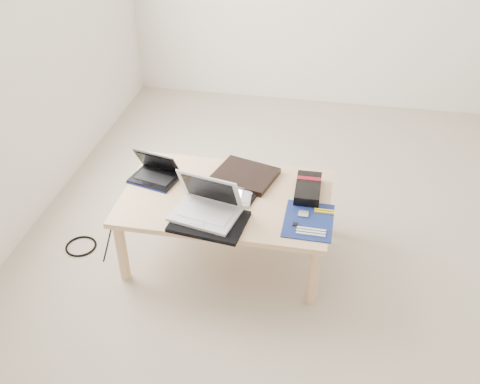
% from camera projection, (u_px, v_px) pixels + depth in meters
% --- Properties ---
extents(ground, '(4.00, 4.00, 0.00)m').
position_uv_depth(ground, '(366.00, 262.00, 3.00)').
color(ground, beige).
rests_on(ground, ground).
extents(coffee_table, '(1.10, 0.70, 0.40)m').
position_uv_depth(coffee_table, '(227.00, 202.00, 2.86)').
color(coffee_table, '#E0B587').
rests_on(coffee_table, ground).
extents(book, '(0.38, 0.34, 0.03)m').
position_uv_depth(book, '(245.00, 175.00, 2.96)').
color(book, black).
rests_on(book, coffee_table).
extents(netbook, '(0.29, 0.24, 0.17)m').
position_uv_depth(netbook, '(155.00, 173.00, 2.94)').
color(netbook, black).
rests_on(netbook, coffee_table).
extents(tablet, '(0.30, 0.26, 0.01)m').
position_uv_depth(tablet, '(234.00, 190.00, 2.86)').
color(tablet, black).
rests_on(tablet, coffee_table).
extents(remote, '(0.07, 0.24, 0.02)m').
position_uv_depth(remote, '(247.00, 194.00, 2.83)').
color(remote, '#B2B2B6').
rests_on(remote, coffee_table).
extents(neoprene_sleeve, '(0.39, 0.30, 0.02)m').
position_uv_depth(neoprene_sleeve, '(209.00, 221.00, 2.64)').
color(neoprene_sleeve, black).
rests_on(neoprene_sleeve, coffee_table).
extents(white_laptop, '(0.36, 0.29, 0.22)m').
position_uv_depth(white_laptop, '(206.00, 206.00, 2.65)').
color(white_laptop, silver).
rests_on(white_laptop, neoprene_sleeve).
extents(motherboard, '(0.25, 0.31, 0.01)m').
position_uv_depth(motherboard, '(309.00, 221.00, 2.65)').
color(motherboard, navy).
rests_on(motherboard, coffee_table).
extents(gpu_box, '(0.13, 0.26, 0.06)m').
position_uv_depth(gpu_box, '(308.00, 189.00, 2.83)').
color(gpu_box, black).
rests_on(gpu_box, coffee_table).
extents(cable_coil, '(0.12, 0.12, 0.01)m').
position_uv_depth(cable_coil, '(196.00, 195.00, 2.83)').
color(cable_coil, black).
rests_on(cable_coil, coffee_table).
extents(floor_cable_coil, '(0.21, 0.21, 0.01)m').
position_uv_depth(floor_cable_coil, '(81.00, 246.00, 3.09)').
color(floor_cable_coil, black).
rests_on(floor_cable_coil, ground).
extents(floor_cable_trail, '(0.09, 0.35, 0.01)m').
position_uv_depth(floor_cable_trail, '(108.00, 240.00, 3.14)').
color(floor_cable_trail, black).
rests_on(floor_cable_trail, ground).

